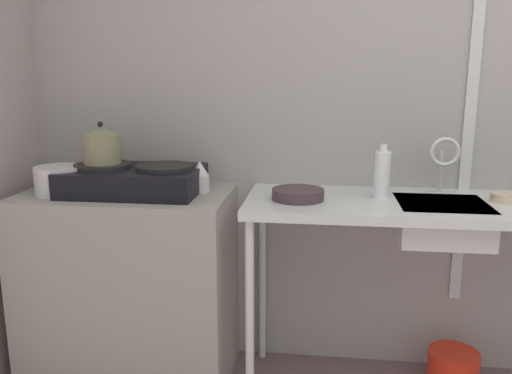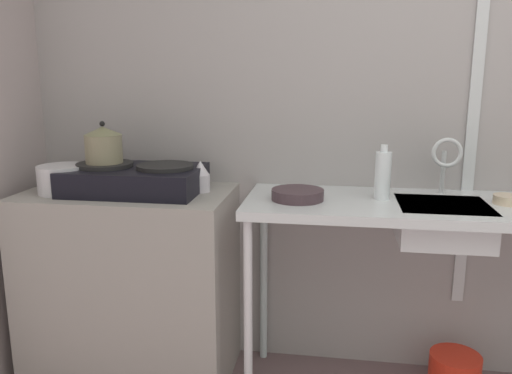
{
  "view_description": "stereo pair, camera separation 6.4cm",
  "coord_description": "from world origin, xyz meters",
  "px_view_note": "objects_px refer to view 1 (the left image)",
  "views": [
    {
      "loc": [
        -0.81,
        -0.78,
        1.41
      ],
      "look_at": [
        -1.09,
        1.38,
        0.94
      ],
      "focal_mm": 36.11,
      "sensor_mm": 36.0,
      "label": 1
    },
    {
      "loc": [
        -0.75,
        -0.77,
        1.41
      ],
      "look_at": [
        -1.09,
        1.38,
        0.94
      ],
      "focal_mm": 36.11,
      "sensor_mm": 36.0,
      "label": 2
    }
  ],
  "objects_px": {
    "sink_basin": "(441,221)",
    "bucket_on_floor": "(453,372)",
    "stove": "(134,179)",
    "pot_beside_stove": "(60,180)",
    "frying_pan": "(298,194)",
    "small_bowl_on_drainboard": "(505,198)",
    "faucet": "(444,156)",
    "bottle_by_sink": "(382,174)",
    "percolator": "(200,177)",
    "pot_on_left_burner": "(102,145)"
  },
  "relations": [
    {
      "from": "bottle_by_sink",
      "to": "percolator",
      "type": "bearing_deg",
      "value": 178.9
    },
    {
      "from": "stove",
      "to": "percolator",
      "type": "xyz_separation_m",
      "value": [
        0.29,
        0.05,
        0.01
      ]
    },
    {
      "from": "stove",
      "to": "pot_beside_stove",
      "type": "xyz_separation_m",
      "value": [
        -0.31,
        -0.07,
        0.0
      ]
    },
    {
      "from": "percolator",
      "to": "frying_pan",
      "type": "relative_size",
      "value": 0.64
    },
    {
      "from": "percolator",
      "to": "small_bowl_on_drainboard",
      "type": "bearing_deg",
      "value": -1.08
    },
    {
      "from": "pot_beside_stove",
      "to": "bucket_on_floor",
      "type": "height_order",
      "value": "pot_beside_stove"
    },
    {
      "from": "percolator",
      "to": "small_bowl_on_drainboard",
      "type": "distance_m",
      "value": 1.3
    },
    {
      "from": "pot_on_left_burner",
      "to": "sink_basin",
      "type": "height_order",
      "value": "pot_on_left_burner"
    },
    {
      "from": "small_bowl_on_drainboard",
      "to": "bucket_on_floor",
      "type": "relative_size",
      "value": 0.52
    },
    {
      "from": "sink_basin",
      "to": "bucket_on_floor",
      "type": "distance_m",
      "value": 0.74
    },
    {
      "from": "bottle_by_sink",
      "to": "small_bowl_on_drainboard",
      "type": "bearing_deg",
      "value": -1.06
    },
    {
      "from": "pot_on_left_burner",
      "to": "percolator",
      "type": "xyz_separation_m",
      "value": [
        0.43,
        0.05,
        -0.14
      ]
    },
    {
      "from": "pot_on_left_burner",
      "to": "bottle_by_sink",
      "type": "bearing_deg",
      "value": 1.55
    },
    {
      "from": "pot_on_left_burner",
      "to": "faucet",
      "type": "bearing_deg",
      "value": 5.13
    },
    {
      "from": "pot_on_left_burner",
      "to": "pot_beside_stove",
      "type": "bearing_deg",
      "value": -158.1
    },
    {
      "from": "percolator",
      "to": "bottle_by_sink",
      "type": "xyz_separation_m",
      "value": [
        0.79,
        -0.02,
        0.03
      ]
    },
    {
      "from": "pot_on_left_burner",
      "to": "frying_pan",
      "type": "bearing_deg",
      "value": -2.43
    },
    {
      "from": "percolator",
      "to": "sink_basin",
      "type": "height_order",
      "value": "percolator"
    },
    {
      "from": "pot_beside_stove",
      "to": "small_bowl_on_drainboard",
      "type": "relative_size",
      "value": 1.87
    },
    {
      "from": "percolator",
      "to": "faucet",
      "type": "xyz_separation_m",
      "value": [
        1.06,
        0.09,
        0.1
      ]
    },
    {
      "from": "stove",
      "to": "faucet",
      "type": "xyz_separation_m",
      "value": [
        1.35,
        0.13,
        0.11
      ]
    },
    {
      "from": "pot_beside_stove",
      "to": "small_bowl_on_drainboard",
      "type": "height_order",
      "value": "pot_beside_stove"
    },
    {
      "from": "faucet",
      "to": "small_bowl_on_drainboard",
      "type": "relative_size",
      "value": 2.2
    },
    {
      "from": "pot_on_left_burner",
      "to": "frying_pan",
      "type": "xyz_separation_m",
      "value": [
        0.87,
        -0.04,
        -0.19
      ]
    },
    {
      "from": "faucet",
      "to": "bottle_by_sink",
      "type": "distance_m",
      "value": 0.3
    },
    {
      "from": "frying_pan",
      "to": "stove",
      "type": "bearing_deg",
      "value": 177.11
    },
    {
      "from": "frying_pan",
      "to": "bottle_by_sink",
      "type": "distance_m",
      "value": 0.37
    },
    {
      "from": "pot_beside_stove",
      "to": "bucket_on_floor",
      "type": "relative_size",
      "value": 0.96
    },
    {
      "from": "percolator",
      "to": "bucket_on_floor",
      "type": "relative_size",
      "value": 0.63
    },
    {
      "from": "pot_on_left_burner",
      "to": "bottle_by_sink",
      "type": "relative_size",
      "value": 0.81
    },
    {
      "from": "pot_beside_stove",
      "to": "percolator",
      "type": "bearing_deg",
      "value": 11.01
    },
    {
      "from": "pot_on_left_burner",
      "to": "frying_pan",
      "type": "relative_size",
      "value": 0.85
    },
    {
      "from": "faucet",
      "to": "bottle_by_sink",
      "type": "relative_size",
      "value": 1.1
    },
    {
      "from": "stove",
      "to": "frying_pan",
      "type": "relative_size",
      "value": 2.67
    },
    {
      "from": "pot_beside_stove",
      "to": "frying_pan",
      "type": "bearing_deg",
      "value": 1.72
    },
    {
      "from": "pot_beside_stove",
      "to": "bucket_on_floor",
      "type": "bearing_deg",
      "value": 3.59
    },
    {
      "from": "pot_beside_stove",
      "to": "sink_basin",
      "type": "height_order",
      "value": "pot_beside_stove"
    },
    {
      "from": "pot_beside_stove",
      "to": "frying_pan",
      "type": "xyz_separation_m",
      "value": [
        1.04,
        0.03,
        -0.04
      ]
    },
    {
      "from": "faucet",
      "to": "bottle_by_sink",
      "type": "height_order",
      "value": "faucet"
    },
    {
      "from": "faucet",
      "to": "frying_pan",
      "type": "relative_size",
      "value": 1.16
    },
    {
      "from": "stove",
      "to": "bucket_on_floor",
      "type": "bearing_deg",
      "value": 1.66
    },
    {
      "from": "pot_beside_stove",
      "to": "sink_basin",
      "type": "distance_m",
      "value": 1.64
    },
    {
      "from": "pot_beside_stove",
      "to": "frying_pan",
      "type": "height_order",
      "value": "pot_beside_stove"
    },
    {
      "from": "bottle_by_sink",
      "to": "stove",
      "type": "bearing_deg",
      "value": -178.25
    },
    {
      "from": "stove",
      "to": "bucket_on_floor",
      "type": "xyz_separation_m",
      "value": [
        1.44,
        0.04,
        -0.86
      ]
    },
    {
      "from": "pot_on_left_burner",
      "to": "bucket_on_floor",
      "type": "height_order",
      "value": "pot_on_left_burner"
    },
    {
      "from": "sink_basin",
      "to": "stove",
      "type": "bearing_deg",
      "value": 179.1
    },
    {
      "from": "pot_on_left_burner",
      "to": "small_bowl_on_drainboard",
      "type": "relative_size",
      "value": 1.61
    },
    {
      "from": "pot_beside_stove",
      "to": "frying_pan",
      "type": "relative_size",
      "value": 0.98
    },
    {
      "from": "pot_beside_stove",
      "to": "bottle_by_sink",
      "type": "bearing_deg",
      "value": 4.16
    }
  ]
}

